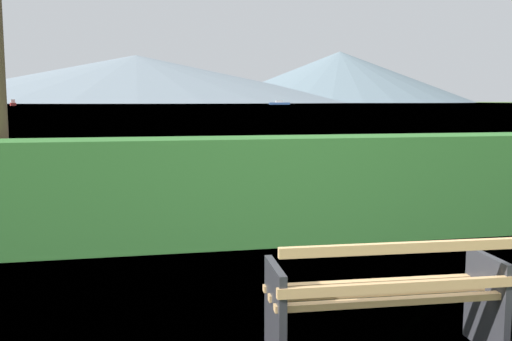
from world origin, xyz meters
The scene contains 6 objects.
water_surface centered at (0.00, 308.55, 0.00)m, with size 620.00×620.00×0.00m, color #6B8EA3.
park_bench centered at (0.00, -0.06, 0.42)m, with size 1.61×0.63×0.87m.
hedge_row centered at (0.00, 3.33, 0.65)m, with size 10.61×0.77×1.29m, color #387A33.
fishing_boat_near centered at (-42.86, 209.51, 0.75)m, with size 3.04×5.67×2.17m.
sailboat_mid centered at (60.53, 244.04, 0.65)m, with size 9.23×4.03×1.83m.
distant_hills centered at (-111.60, 538.10, 28.23)m, with size 798.54×400.58×70.00m.
Camera 1 is at (-1.62, -3.52, 1.74)m, focal length 40.51 mm.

